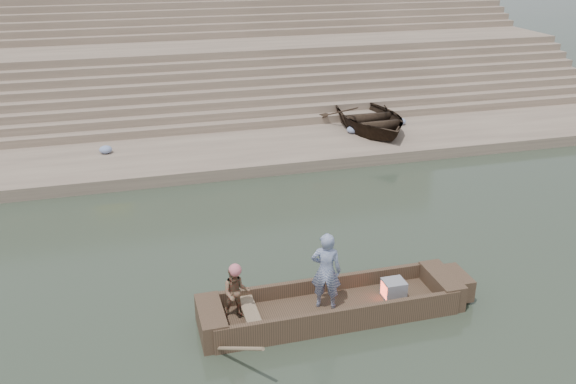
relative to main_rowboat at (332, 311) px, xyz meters
name	(u,v)px	position (x,y,z in m)	size (l,w,h in m)	color
ground	(338,263)	(0.88, 2.08, -0.11)	(120.00, 120.00, 0.00)	#293527
lower_landing	(263,151)	(0.88, 10.08, 0.09)	(32.00, 4.00, 0.40)	gray
mid_landing	(226,75)	(0.88, 17.58, 1.29)	(32.00, 3.00, 2.80)	gray
upper_landing	(204,27)	(0.88, 24.58, 2.49)	(32.00, 3.00, 5.20)	gray
ghat_steps	(220,59)	(0.88, 19.27, 1.69)	(32.00, 11.00, 5.20)	gray
main_rowboat	(332,311)	(0.00, 0.00, 0.00)	(5.00, 1.30, 0.22)	brown
rowboat_trim	(341,302)	(0.21, -0.01, 0.20)	(6.04, 2.63, 1.84)	brown
standing_man	(326,271)	(-0.13, 0.06, 0.97)	(0.63, 0.41, 1.71)	navy
rowing_man	(236,293)	(-2.00, 0.16, 0.69)	(0.57, 0.44, 1.17)	#246C45
television	(393,289)	(1.39, 0.00, 0.31)	(0.46, 0.42, 0.40)	gray
beached_rowboat	(370,118)	(5.30, 10.87, 0.77)	(3.32, 4.65, 0.96)	#2D2116
cloth_bundles	(293,133)	(2.22, 10.85, 0.42)	(11.79, 0.98, 0.26)	#3F5999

